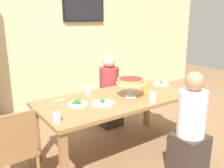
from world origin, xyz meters
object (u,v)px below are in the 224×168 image
Objects in this scene: water_glass_clear_far at (153,97)px; cutlery_fork_near at (144,83)px; salad_plate_spare at (103,103)px; cutlery_knife_near at (58,100)px; beer_glass_amber_tall at (145,87)px; salad_plate_near_diner at (161,84)px; salad_plate_far_diner at (78,103)px; television at (84,8)px; diner_far_right at (109,96)px; deep_dish_pizza_stand at (131,82)px; dining_table at (117,104)px; chair_head_west at (15,148)px; water_glass_clear_spare at (88,89)px; cutlery_fork_far at (129,86)px; diner_near_right at (190,131)px; water_glass_clear_near at (57,117)px.

cutlery_fork_near is (0.51, 0.70, -0.06)m from water_glass_clear_far.
water_glass_clear_far reaches higher than salad_plate_spare.
beer_glass_amber_tall is at bearing 155.33° from cutlery_knife_near.
salad_plate_near_diner is 1.40m from salad_plate_far_diner.
television is at bearing -86.36° from cutlery_fork_near.
diner_far_right is 1.10m from salad_plate_spare.
beer_glass_amber_tall is at bearing -2.89° from salad_plate_far_diner.
diner_far_right is 3.26× the size of deep_dish_pizza_stand.
deep_dish_pizza_stand is at bearing 145.84° from cutlery_knife_near.
beer_glass_amber_tall is at bearing -0.76° from dining_table.
diner_far_right is 1.32× the size of chair_head_west.
diner_far_right is 12.50× the size of water_glass_clear_spare.
cutlery_fork_far reaches higher than dining_table.
dining_table is 1.65× the size of diner_near_right.
salad_plate_near_diner reaches higher than cutlery_fork_near.
salad_plate_far_diner is at bearing 39.81° from water_glass_clear_near.
water_glass_clear_far is (1.12, -0.10, 0.01)m from water_glass_clear_near.
dining_table is at bearing -172.38° from salad_plate_near_diner.
deep_dish_pizza_stand is 0.78m from salad_plate_near_diner.
television is at bearing 166.38° from diner_far_right.
diner_far_right is 1.18m from salad_plate_far_diner.
salad_plate_far_diner is at bearing -176.86° from salad_plate_near_diner.
diner_far_right is at bearing -70.27° from cutlery_fork_far.
salad_plate_far_diner is at bearing 105.50° from cutlery_knife_near.
water_glass_clear_far is (0.75, -0.41, 0.04)m from salad_plate_far_diner.
chair_head_west is (-1.64, 0.73, -0.01)m from diner_near_right.
diner_near_right is at bearing -117.86° from salad_plate_near_diner.
salad_plate_near_diner reaches higher than cutlery_knife_near.
salad_plate_near_diner is 0.48m from cutlery_fork_far.
water_glass_clear_near is 0.52× the size of cutlery_fork_far.
dining_table is 0.48m from beer_glass_amber_tall.
cutlery_knife_near is (-0.78, 0.38, -0.19)m from deep_dish_pizza_stand.
chair_head_west is at bearing -177.28° from dining_table.
salad_plate_spare is at bearing -161.40° from dining_table.
water_glass_clear_spare is 0.65m from cutlery_fork_far.
salad_plate_near_diner is 1.81m from water_glass_clear_near.
diner_far_right reaches higher than salad_plate_spare.
cutlery_fork_far is at bearing 16.28° from salad_plate_far_diner.
television is 4.87× the size of cutlery_fork_far.
beer_glass_amber_tall reaches higher than dining_table.
water_glass_clear_near is 1.02× the size of water_glass_clear_spare.
cutlery_fork_near is at bearing 22.49° from salad_plate_spare.
diner_near_right is 1.00m from salad_plate_spare.
water_glass_clear_near reaches higher than cutlery_fork_far.
cutlery_fork_near is at bearing 122.72° from salad_plate_near_diner.
water_glass_clear_near is at bearing 23.09° from cutlery_fork_near.
chair_head_west reaches higher than cutlery_knife_near.
television is 9.33× the size of water_glass_clear_near.
diner_near_right is 1.42m from water_glass_clear_near.
water_glass_clear_spare is at bearing 179.93° from cutlery_knife_near.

